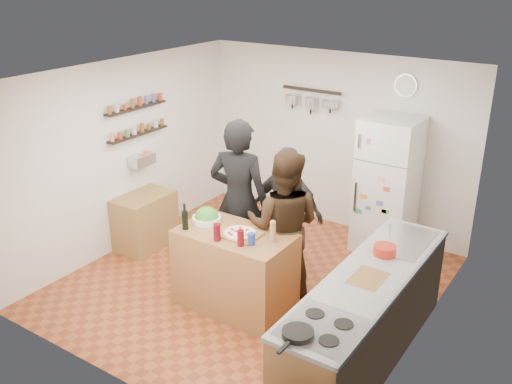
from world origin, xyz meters
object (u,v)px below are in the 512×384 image
Objects in this scene: wall_clock at (406,85)px; side_table at (145,221)px; person_left at (239,201)px; person_back at (287,212)px; skillet at (298,333)px; salad_bowl at (207,219)px; pepper_mill at (273,233)px; red_bowl at (385,250)px; person_center at (284,226)px; prep_island at (235,270)px; wine_bottle at (185,220)px; fridge at (387,185)px; salt_canister at (252,239)px; counter_run at (366,319)px.

side_table is at bearing -142.49° from wall_clock.
person_left is 0.62m from person_back.
person_back is at bearing 13.78° from side_table.
salad_bowl is at bearing 146.47° from skillet.
pepper_mill is 1.13m from red_bowl.
person_center is 5.87× the size of wall_clock.
prep_island is 0.78m from wine_bottle.
pepper_mill is at bearing 0.00° from salad_bowl.
person_center is 7.76× the size of red_bowl.
fridge is at bearing 69.93° from prep_island.
pepper_mill is 0.96m from person_left.
skillet is (1.97, -0.98, -0.07)m from wine_bottle.
salt_canister is at bearing -100.94° from wall_clock.
pepper_mill reaches higher than prep_island.
person_center is at bearing 158.60° from person_left.
person_center reaches higher than salad_bowl.
person_center reaches higher than wine_bottle.
pepper_mill is 2.45m from side_table.
pepper_mill is 2.80m from wall_clock.
red_bowl is (0.05, 1.62, 0.02)m from skillet.
salt_canister is (0.30, -0.12, 0.52)m from prep_island.
salt_canister is 1.15m from person_back.
side_table is (-3.34, 1.72, -0.58)m from skillet.
salad_bowl is 0.87m from pepper_mill.
person_center is 1.09× the size of person_back.
person_back is 1.86m from counter_run.
counter_run is 0.70m from red_bowl.
wine_bottle is 0.99m from pepper_mill.
pepper_mill is (0.45, 0.05, 0.55)m from prep_island.
red_bowl is (1.22, 0.54, -0.01)m from salt_canister.
wine_bottle is at bearing -162.51° from red_bowl.
wall_clock is at bearing 90.00° from fridge.
salad_bowl is 0.18× the size of fridge.
prep_island is at bearing 140.72° from skillet.
wall_clock reaches higher than salt_canister.
salt_canister reaches higher than skillet.
wall_clock is (1.32, 2.80, 1.14)m from wine_bottle.
person_left is (-0.80, 0.52, -0.01)m from pepper_mill.
prep_island is 1.57m from counter_run.
prep_island is 6.36× the size of pepper_mill.
salad_bowl is at bearing 68.51° from person_left.
pepper_mill reaches higher than side_table.
prep_island is 0.71m from pepper_mill.
fridge is (-0.70, 1.83, -0.07)m from red_bowl.
side_table is (-1.52, -0.06, -0.63)m from person_left.
red_bowl is (1.52, 0.42, 0.51)m from prep_island.
pepper_mill is at bearing 15.87° from wine_bottle.
fridge reaches higher than prep_island.
skillet is at bearing 122.88° from person_back.
red_bowl reaches higher than skillet.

